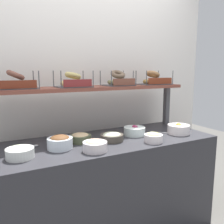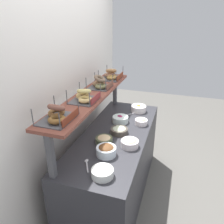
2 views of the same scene
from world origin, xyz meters
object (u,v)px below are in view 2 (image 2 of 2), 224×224
(bowl_fruit_salad, at_px, (139,108))
(bagel_basket_cinnamon_raisin, at_px, (57,114))
(bowl_lox_spread, at_px, (130,143))
(bowl_scallion_spread, at_px, (102,172))
(bagel_basket_everything, at_px, (111,75))
(bowl_chocolate_spread, at_px, (106,150))
(serving_spoon_by_edge, at_px, (87,163))
(bagel_basket_plain, at_px, (85,96))
(bagel_basket_poppy, at_px, (100,84))
(bowl_tuna_salad, at_px, (119,130))
(serving_spoon_near_plate, at_px, (127,115))
(bowl_egg_salad, at_px, (141,121))
(bowl_hummus, at_px, (104,140))
(bowl_beet_salad, at_px, (120,119))

(bowl_fruit_salad, bearing_deg, bagel_basket_cinnamon_raisin, 162.81)
(bowl_lox_spread, distance_m, bowl_scallion_spread, 0.50)
(bowl_scallion_spread, distance_m, bagel_basket_everything, 1.47)
(bowl_chocolate_spread, xyz_separation_m, serving_spoon_by_edge, (-0.19, 0.12, -0.04))
(bowl_chocolate_spread, xyz_separation_m, bagel_basket_cinnamon_raisin, (-0.24, 0.32, 0.43))
(bowl_scallion_spread, bearing_deg, bagel_basket_plain, 35.83)
(serving_spoon_by_edge, bearing_deg, bagel_basket_poppy, 12.27)
(bowl_fruit_salad, height_order, bagel_basket_everything, bagel_basket_everything)
(bowl_lox_spread, relative_size, bowl_scallion_spread, 0.96)
(bowl_fruit_salad, relative_size, bowl_lox_spread, 1.13)
(bowl_tuna_salad, height_order, serving_spoon_near_plate, bowl_tuna_salad)
(bowl_egg_salad, relative_size, bagel_basket_poppy, 0.53)
(serving_spoon_by_edge, relative_size, bagel_basket_plain, 0.58)
(bowl_egg_salad, xyz_separation_m, bagel_basket_everything, (0.35, 0.49, 0.44))
(bagel_basket_plain, bearing_deg, bagel_basket_cinnamon_raisin, 176.27)
(bowl_hummus, xyz_separation_m, bagel_basket_cinnamon_raisin, (-0.44, 0.23, 0.44))
(bowl_hummus, distance_m, bagel_basket_plain, 0.48)
(bowl_hummus, xyz_separation_m, bagel_basket_plain, (0.02, 0.20, 0.44))
(bowl_scallion_spread, relative_size, bagel_basket_plain, 0.64)
(bowl_egg_salad, bearing_deg, bowl_beet_salad, 93.23)
(bowl_beet_salad, relative_size, bowl_scallion_spread, 1.05)
(serving_spoon_by_edge, distance_m, bagel_basket_cinnamon_raisin, 0.52)
(bowl_chocolate_spread, relative_size, bowl_hummus, 1.06)
(bowl_chocolate_spread, distance_m, bagel_basket_plain, 0.56)
(bagel_basket_cinnamon_raisin, xyz_separation_m, bagel_basket_poppy, (0.90, -0.02, 0.00))
(serving_spoon_near_plate, height_order, bagel_basket_everything, bagel_basket_everything)
(bowl_fruit_salad, distance_m, bowl_lox_spread, 0.88)
(bowl_lox_spread, relative_size, bagel_basket_plain, 0.62)
(bagel_basket_poppy, bearing_deg, bagel_basket_cinnamon_raisin, 178.47)
(bowl_scallion_spread, bearing_deg, bowl_egg_salad, -7.03)
(bowl_fruit_salad, bearing_deg, serving_spoon_by_edge, 170.96)
(serving_spoon_by_edge, height_order, bagel_basket_everything, bagel_basket_everything)
(bowl_beet_salad, distance_m, bagel_basket_cinnamon_raisin, 1.07)
(bowl_egg_salad, distance_m, serving_spoon_near_plate, 0.30)
(bowl_tuna_salad, height_order, bagel_basket_cinnamon_raisin, bagel_basket_cinnamon_raisin)
(bowl_egg_salad, xyz_separation_m, bagel_basket_plain, (-0.50, 0.49, 0.44))
(bowl_beet_salad, relative_size, bowl_hummus, 1.09)
(bowl_lox_spread, bearing_deg, bowl_egg_salad, -1.98)
(bowl_tuna_salad, xyz_separation_m, bagel_basket_cinnamon_raisin, (-0.67, 0.32, 0.44))
(bowl_scallion_spread, bearing_deg, bagel_basket_cinnamon_raisin, 83.07)
(bagel_basket_everything, bearing_deg, bowl_beet_salad, -147.52)
(bowl_beet_salad, distance_m, serving_spoon_near_plate, 0.22)
(bowl_scallion_spread, distance_m, serving_spoon_by_edge, 0.21)
(bowl_fruit_salad, height_order, bowl_scallion_spread, bowl_fruit_salad)
(serving_spoon_by_edge, distance_m, bagel_basket_plain, 0.64)
(bowl_hummus, relative_size, bowl_scallion_spread, 0.96)
(bowl_fruit_salad, xyz_separation_m, bowl_egg_salad, (-0.37, -0.11, -0.00))
(bowl_fruit_salad, distance_m, bagel_basket_cinnamon_raisin, 1.45)
(bowl_chocolate_spread, bearing_deg, bagel_basket_poppy, 24.54)
(bowl_chocolate_spread, xyz_separation_m, bagel_basket_poppy, (0.66, 0.30, 0.43))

